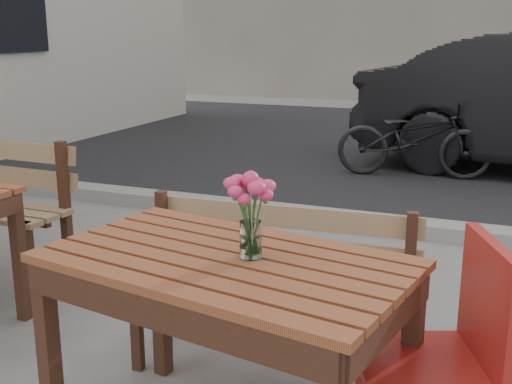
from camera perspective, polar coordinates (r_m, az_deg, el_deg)
street at (r=7.25m, az=14.57°, el=1.42°), size 30.00×8.12×0.12m
main_table at (r=2.35m, az=-2.69°, el=-8.77°), size 1.41×0.98×0.80m
main_bench at (r=3.02m, az=1.66°, el=-6.79°), size 1.36×0.49×0.83m
red_chair at (r=2.36m, az=16.85°, el=-13.13°), size 0.59×0.59×0.91m
main_vase at (r=2.23m, az=-0.48°, el=-1.10°), size 0.17×0.17×0.31m
bicycle at (r=7.22m, az=13.86°, el=4.68°), size 1.72×0.81×0.87m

